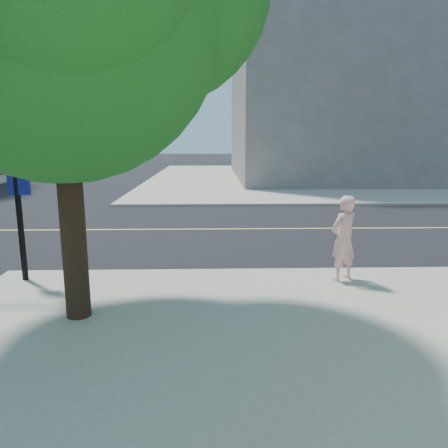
{
  "coord_description": "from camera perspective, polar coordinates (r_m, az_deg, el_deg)",
  "views": [
    {
      "loc": [
        3.26,
        -8.6,
        2.84
      ],
      "look_at": [
        3.47,
        -1.05,
        1.3
      ],
      "focal_mm": 34.09,
      "sensor_mm": 36.0,
      "label": 1
    }
  ],
  "objects": [
    {
      "name": "ground",
      "position": [
        9.63,
        -21.44,
        -6.47
      ],
      "size": [
        140.0,
        140.0,
        0.0
      ],
      "primitive_type": "plane",
      "color": "black",
      "rests_on": "ground"
    },
    {
      "name": "road_ew",
      "position": [
        13.8,
        -15.21,
        -0.76
      ],
      "size": [
        140.0,
        9.0,
        0.01
      ],
      "primitive_type": "cube",
      "color": "black",
      "rests_on": "ground"
    },
    {
      "name": "sidewalk_ne",
      "position": [
        31.92,
        17.24,
        5.98
      ],
      "size": [
        29.0,
        25.0,
        0.12
      ],
      "primitive_type": "cube",
      "color": "#A6A693",
      "rests_on": "ground"
    },
    {
      "name": "filler_ne",
      "position": [
        32.71,
        18.59,
        18.44
      ],
      "size": [
        18.0,
        16.0,
        14.0
      ],
      "primitive_type": "cube",
      "color": "slate",
      "rests_on": "sidewalk_ne"
    },
    {
      "name": "man_on_phone",
      "position": [
        8.45,
        15.7,
        -1.87
      ],
      "size": [
        0.72,
        0.66,
        1.65
      ],
      "primitive_type": "imported",
      "rotation": [
        0.0,
        0.0,
        3.7
      ],
      "color": "#F1AEA3",
      "rests_on": "sidewalk_se"
    }
  ]
}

